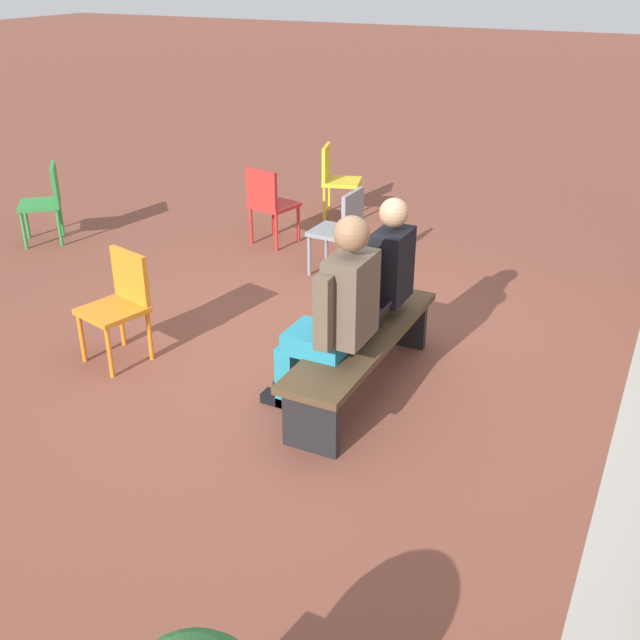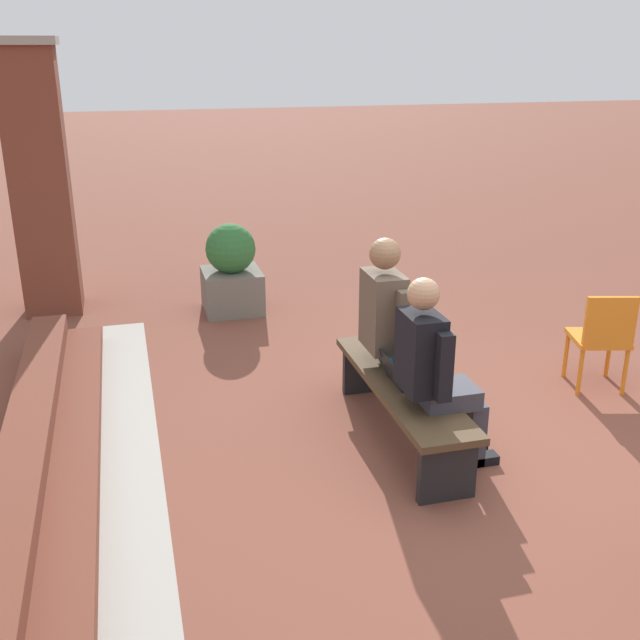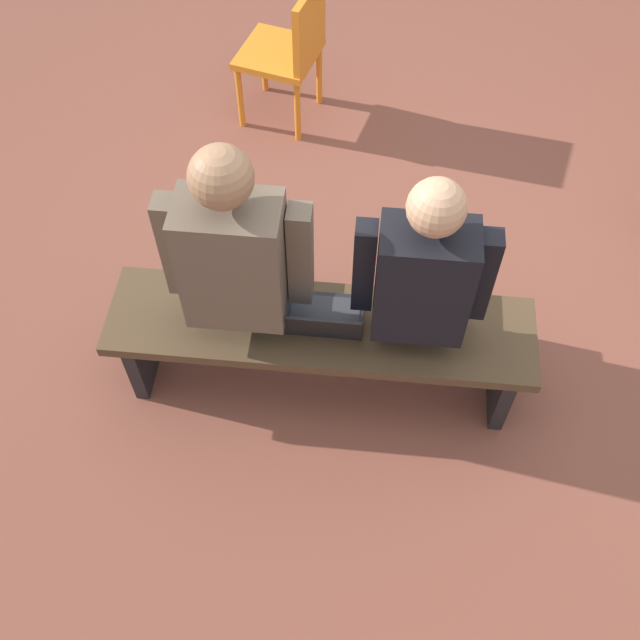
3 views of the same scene
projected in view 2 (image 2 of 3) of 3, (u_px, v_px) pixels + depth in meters
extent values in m
plane|color=brown|center=(468.00, 451.00, 5.21)|extent=(60.00, 60.00, 0.00)
cube|color=#A8A399|center=(132.00, 474.00, 4.94)|extent=(5.80, 0.40, 0.01)
cube|color=brown|center=(51.00, 475.00, 4.79)|extent=(5.00, 0.60, 0.15)
cube|color=brown|center=(23.00, 458.00, 4.70)|extent=(5.00, 0.30, 0.15)
cube|color=brown|center=(41.00, 185.00, 7.56)|extent=(0.56, 0.56, 2.66)
cube|color=gray|center=(22.00, 40.00, 7.09)|extent=(0.64, 0.64, 0.08)
cube|color=#4C3823|center=(402.00, 384.00, 5.25)|extent=(1.80, 0.44, 0.05)
cube|color=black|center=(447.00, 471.00, 4.60)|extent=(0.06, 0.37, 0.40)
cube|color=black|center=(366.00, 369.00, 6.05)|extent=(0.06, 0.37, 0.40)
cube|color=#383842|center=(447.00, 395.00, 4.91)|extent=(0.32, 0.37, 0.13)
cube|color=#383842|center=(476.00, 435.00, 4.97)|extent=(0.10, 0.11, 0.45)
cube|color=black|center=(481.00, 459.00, 5.05)|extent=(0.10, 0.22, 0.07)
cube|color=#383842|center=(465.00, 424.00, 5.12)|extent=(0.10, 0.11, 0.45)
cube|color=black|center=(470.00, 447.00, 5.20)|extent=(0.10, 0.22, 0.07)
cube|color=black|center=(421.00, 352.00, 4.74)|extent=(0.35, 0.22, 0.52)
cube|color=#195133|center=(437.00, 356.00, 4.79)|extent=(0.05, 0.01, 0.31)
cube|color=black|center=(444.00, 368.00, 4.56)|extent=(0.08, 0.09, 0.44)
cube|color=black|center=(417.00, 341.00, 4.97)|extent=(0.08, 0.09, 0.44)
sphere|color=tan|center=(424.00, 294.00, 4.61)|extent=(0.20, 0.20, 0.20)
cube|color=teal|center=(410.00, 353.00, 5.55)|extent=(0.34, 0.41, 0.14)
cube|color=teal|center=(438.00, 390.00, 5.62)|extent=(0.11, 0.12, 0.45)
cube|color=black|center=(444.00, 412.00, 5.70)|extent=(0.11, 0.24, 0.07)
cube|color=teal|center=(429.00, 380.00, 5.78)|extent=(0.11, 0.12, 0.45)
cube|color=black|center=(435.00, 401.00, 5.86)|extent=(0.11, 0.24, 0.07)
cube|color=brown|center=(383.00, 311.00, 5.38)|extent=(0.39, 0.24, 0.57)
cube|color=brown|center=(404.00, 324.00, 5.18)|extent=(0.09, 0.10, 0.48)
cube|color=brown|center=(381.00, 302.00, 5.62)|extent=(0.09, 0.10, 0.48)
sphere|color=#8C6647|center=(385.00, 254.00, 5.23)|extent=(0.22, 0.22, 0.22)
cube|color=black|center=(408.00, 380.00, 5.23)|extent=(0.32, 0.22, 0.02)
cube|color=#2D2D33|center=(410.00, 378.00, 5.23)|extent=(0.29, 0.15, 0.00)
cube|color=black|center=(390.00, 369.00, 5.16)|extent=(0.32, 0.07, 0.19)
cube|color=#33519E|center=(391.00, 368.00, 5.16)|extent=(0.28, 0.06, 0.17)
cube|color=orange|center=(598.00, 338.00, 6.08)|extent=(0.51, 0.51, 0.04)
cube|color=orange|center=(610.00, 321.00, 5.83)|extent=(0.14, 0.40, 0.40)
cylinder|color=orange|center=(608.00, 355.00, 6.33)|extent=(0.04, 0.04, 0.40)
cylinder|color=orange|center=(566.00, 355.00, 6.32)|extent=(0.04, 0.04, 0.40)
cylinder|color=orange|center=(625.00, 372.00, 5.99)|extent=(0.04, 0.04, 0.40)
cylinder|color=orange|center=(580.00, 372.00, 5.99)|extent=(0.04, 0.04, 0.40)
cube|color=#6B665B|center=(232.00, 291.00, 7.90)|extent=(0.60, 0.60, 0.44)
sphere|color=#2D6B33|center=(231.00, 249.00, 7.74)|extent=(0.52, 0.52, 0.52)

